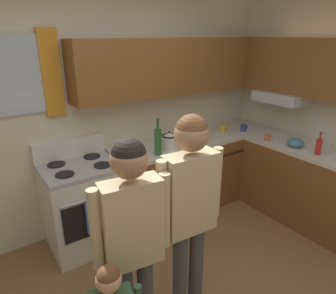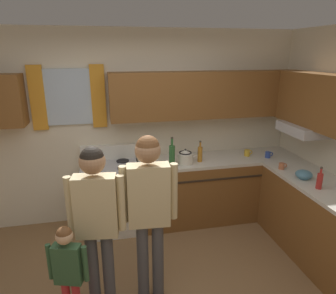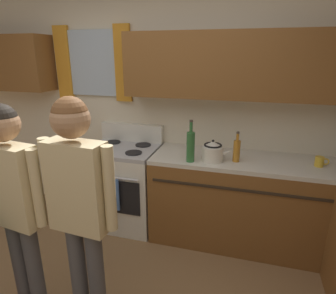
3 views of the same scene
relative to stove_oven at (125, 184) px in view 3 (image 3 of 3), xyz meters
The scene contains 9 objects.
back_wall_unit 1.11m from the stove_oven, 36.04° to the left, with size 4.60×0.42×2.60m.
kitchen_counter_run 1.89m from the stove_oven, 14.01° to the right, with size 2.23×2.19×0.90m.
stove_oven is the anchor object (origin of this frame).
bottle_oil_amber 1.31m from the stove_oven, ahead, with size 0.06×0.06×0.29m.
bottle_wine_green 1.00m from the stove_oven, 15.14° to the right, with size 0.08×0.08×0.39m.
mug_mustard_yellow 1.97m from the stove_oven, ahead, with size 0.12×0.08×0.09m.
stovetop_kettle 1.12m from the stove_oven, ahead, with size 0.27×0.20×0.21m.
adult_holding_child 1.46m from the stove_oven, 96.02° to the right, with size 0.49×0.21×1.58m.
adult_in_plaid 1.47m from the stove_oven, 76.49° to the right, with size 0.51×0.22×1.64m.
Camera 3 is at (0.96, -1.15, 1.86)m, focal length 30.85 mm.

